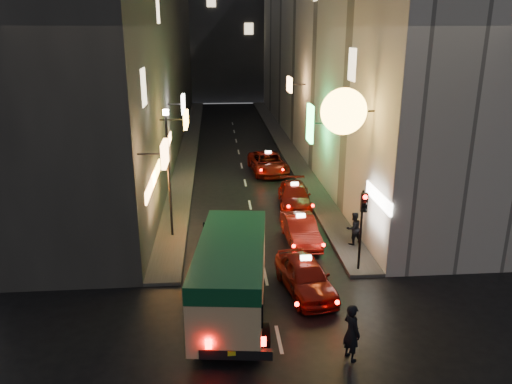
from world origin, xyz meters
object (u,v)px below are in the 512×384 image
object	(u,v)px
minibus	(231,269)
lamp_post	(169,165)
taxi_near	(305,273)
traffic_light	(363,214)
pedestrian_crossing	(352,329)

from	to	relation	value
minibus	lamp_post	size ratio (longest dim) A/B	1.09
taxi_near	minibus	bearing A→B (deg)	-155.45
traffic_light	minibus	bearing A→B (deg)	-153.78
minibus	taxi_near	size ratio (longest dim) A/B	1.27
minibus	lamp_post	world-z (taller)	lamp_post
lamp_post	pedestrian_crossing	bearing A→B (deg)	-58.19
taxi_near	traffic_light	world-z (taller)	traffic_light
pedestrian_crossing	lamp_post	distance (m)	12.26
lamp_post	traffic_light	bearing A→B (deg)	-28.91
minibus	pedestrian_crossing	xyz separation A→B (m)	(3.61, -2.93, -0.71)
minibus	pedestrian_crossing	distance (m)	4.70
taxi_near	pedestrian_crossing	size ratio (longest dim) A/B	2.48
pedestrian_crossing	lamp_post	xyz separation A→B (m)	(-6.31, 10.17, 2.65)
minibus	taxi_near	world-z (taller)	minibus
lamp_post	minibus	bearing A→B (deg)	-69.56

